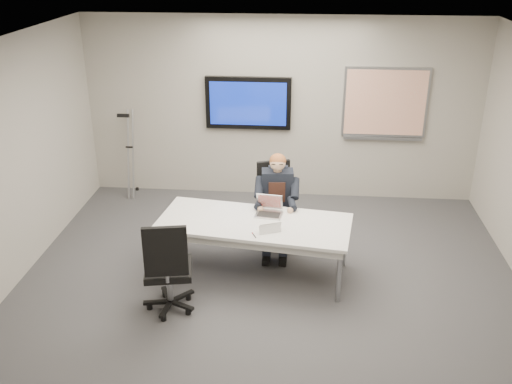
# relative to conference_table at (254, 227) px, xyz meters

# --- Properties ---
(floor) EXTENTS (6.00, 6.00, 0.02)m
(floor) POSITION_rel_conference_table_xyz_m (0.20, -0.57, -0.62)
(floor) COLOR #3B3B3E
(floor) RESTS_ON ground
(ceiling) EXTENTS (6.00, 6.00, 0.02)m
(ceiling) POSITION_rel_conference_table_xyz_m (0.20, -0.57, 2.18)
(ceiling) COLOR silver
(ceiling) RESTS_ON wall_back
(wall_back) EXTENTS (6.00, 0.02, 2.80)m
(wall_back) POSITION_rel_conference_table_xyz_m (0.20, 2.43, 0.78)
(wall_back) COLOR #A6A296
(wall_back) RESTS_ON ground
(conference_table) EXTENTS (2.38, 1.25, 0.70)m
(conference_table) POSITION_rel_conference_table_xyz_m (0.00, 0.00, 0.00)
(conference_table) COLOR white
(conference_table) RESTS_ON ground
(tv_display) EXTENTS (1.30, 0.09, 0.80)m
(tv_display) POSITION_rel_conference_table_xyz_m (-0.30, 2.37, 0.88)
(tv_display) COLOR black
(tv_display) RESTS_ON wall_back
(whiteboard) EXTENTS (1.25, 0.08, 1.10)m
(whiteboard) POSITION_rel_conference_table_xyz_m (1.75, 2.39, 0.91)
(whiteboard) COLOR #92949A
(whiteboard) RESTS_ON wall_back
(office_chair_far) EXTENTS (0.66, 0.66, 1.11)m
(office_chair_far) POSITION_rel_conference_table_xyz_m (0.22, 0.80, -0.28)
(office_chair_far) COLOR black
(office_chair_far) RESTS_ON ground
(office_chair_near) EXTENTS (0.63, 0.63, 1.14)m
(office_chair_near) POSITION_rel_conference_table_xyz_m (-0.85, -0.87, -0.27)
(office_chair_near) COLOR black
(office_chair_near) RESTS_ON ground
(seated_person) EXTENTS (0.42, 0.72, 1.31)m
(seated_person) POSITION_rel_conference_table_xyz_m (0.24, 0.55, -0.09)
(seated_person) COLOR #1B202D
(seated_person) RESTS_ON office_chair_far
(crutch) EXTENTS (0.45, 0.80, 1.50)m
(crutch) POSITION_rel_conference_table_xyz_m (-2.14, 2.17, 0.09)
(crutch) COLOR #A3A5AA
(crutch) RESTS_ON ground
(laptop) EXTENTS (0.35, 0.34, 0.23)m
(laptop) POSITION_rel_conference_table_xyz_m (0.16, 0.23, 0.14)
(laptop) COLOR silver
(laptop) RESTS_ON conference_table
(name_tent) EXTENTS (0.27, 0.16, 0.10)m
(name_tent) POSITION_rel_conference_table_xyz_m (0.21, -0.25, 0.13)
(name_tent) COLOR silver
(name_tent) RESTS_ON conference_table
(pen) EXTENTS (0.06, 0.12, 0.01)m
(pen) POSITION_rel_conference_table_xyz_m (0.03, -0.35, 0.09)
(pen) COLOR black
(pen) RESTS_ON conference_table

